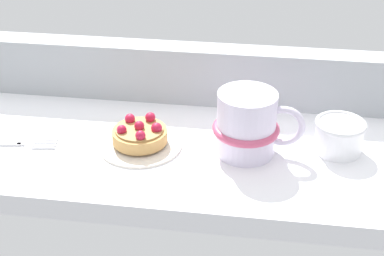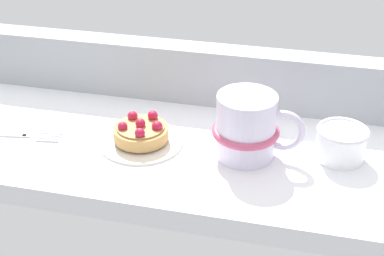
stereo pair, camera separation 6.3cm
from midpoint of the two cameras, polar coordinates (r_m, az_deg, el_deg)
ground_plane at (r=83.44cm, az=1.26°, el=-2.36°), size 83.11×32.05×3.25cm
window_rail_back at (r=92.15cm, az=3.13°, el=5.48°), size 81.45×4.65×9.47cm
dessert_plate at (r=82.07cm, az=-3.01°, el=-1.36°), size 12.28×12.28×0.81cm
raspberry_tart at (r=81.22cm, az=-3.02°, el=-0.37°), size 7.98×7.98×3.34cm
coffee_mug at (r=77.83cm, az=8.01°, el=0.05°), size 12.94×9.49×9.38cm
dessert_fork at (r=87.23cm, az=-16.42°, el=-0.67°), size 16.97×4.01×0.60cm
sugar_bowl at (r=81.11cm, az=17.19°, el=-1.48°), size 7.23×7.23×4.75cm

